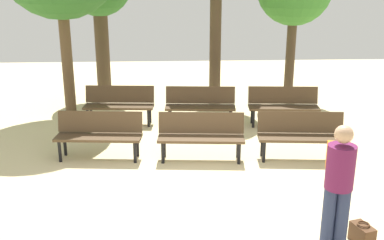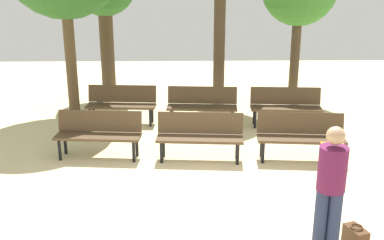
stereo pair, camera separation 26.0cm
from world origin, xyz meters
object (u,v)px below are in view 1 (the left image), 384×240
bench_r1_c2 (283,104)px  visitor_with_backpack (339,180)px  bench_r0_c2 (301,133)px  bench_r1_c1 (200,103)px  bench_r1_c0 (119,103)px  bench_r0_c1 (201,133)px  bench_r0_c0 (99,132)px  handbag (362,234)px

bench_r1_c2 → visitor_with_backpack: size_ratio=0.99×
bench_r0_c2 → bench_r1_c1: size_ratio=1.00×
bench_r1_c0 → bench_r0_c1: bearing=-48.2°
visitor_with_backpack → bench_r1_c0: bearing=-44.6°
bench_r1_c2 → bench_r0_c0: bearing=-150.9°
bench_r1_c0 → visitor_with_backpack: bearing=-54.7°
bench_r0_c1 → bench_r1_c2: 2.85m
handbag → visitor_with_backpack: bearing=-170.0°
bench_r0_c2 → bench_r1_c0: (-3.61, 2.34, 0.00)m
bench_r0_c0 → visitor_with_backpack: 4.66m
bench_r0_c1 → bench_r1_c1: (0.13, 2.09, 0.00)m
bench_r0_c0 → handbag: size_ratio=4.57×
bench_r0_c0 → bench_r1_c2: size_ratio=1.00×
bench_r0_c0 → visitor_with_backpack: (3.35, -3.21, 0.43)m
bench_r0_c1 → handbag: bearing=-53.3°
bench_r1_c2 → bench_r0_c2: bearing=-90.5°
bench_r0_c2 → bench_r1_c1: 2.77m
bench_r0_c1 → handbag: 3.53m
bench_r1_c0 → bench_r0_c0: bearing=-90.1°
bench_r0_c1 → bench_r1_c1: same height
bench_r1_c2 → visitor_with_backpack: bearing=-92.3°
bench_r0_c2 → handbag: 2.93m
bench_r0_c2 → bench_r0_c0: bearing=-178.2°
bench_r0_c2 → bench_r1_c0: same height
handbag → bench_r1_c1: bearing=108.8°
bench_r0_c1 → bench_r1_c1: size_ratio=1.00×
bench_r1_c0 → visitor_with_backpack: visitor_with_backpack is taller
bench_r1_c1 → visitor_with_backpack: 5.32m
bench_r1_c0 → handbag: (3.60, -5.25, -0.37)m
bench_r1_c1 → bench_r0_c1: bearing=-89.2°
bench_r1_c0 → bench_r1_c2: bearing=-0.1°
bench_r0_c0 → bench_r1_c2: 4.35m
bench_r0_c2 → handbag: bearing=-84.9°
visitor_with_backpack → bench_r0_c0: bearing=-29.2°
bench_r0_c1 → bench_r1_c0: size_ratio=1.00×
bench_r0_c1 → visitor_with_backpack: visitor_with_backpack is taller
bench_r0_c2 → visitor_with_backpack: 3.04m
bench_r0_c0 → handbag: (3.77, -3.14, -0.37)m
handbag → bench_r0_c0: bearing=140.2°
bench_r0_c2 → bench_r1_c2: 2.05m
bench_r0_c0 → bench_r1_c1: (2.04, 1.93, 0.00)m
bench_r0_c1 → visitor_with_backpack: 3.40m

